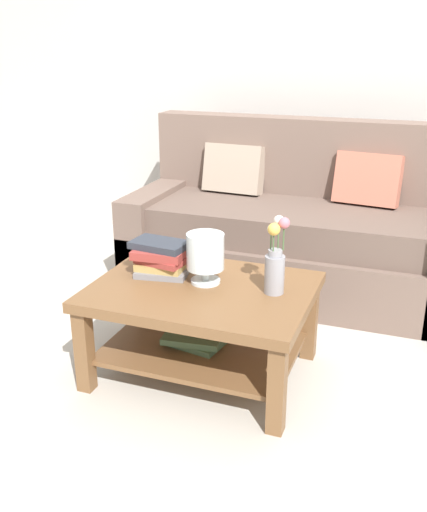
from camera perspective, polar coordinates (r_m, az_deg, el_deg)
name	(u,v)px	position (r m, az deg, el deg)	size (l,w,h in m)	color
ground_plane	(239,339)	(3.24, 2.46, -8.09)	(10.00, 10.00, 0.00)	#B7B2A8
back_wall	(313,68)	(4.45, 9.69, 17.66)	(6.40, 0.12, 2.70)	#BCB7B2
couch	(295,233)	(3.83, 7.91, 2.28)	(2.08, 0.90, 1.06)	brown
coffee_table	(202,312)	(2.79, -1.12, -5.44)	(1.02, 0.77, 0.46)	brown
book_stack_main	(161,258)	(2.86, -5.09, -0.17)	(0.30, 0.24, 0.17)	slate
glass_hurricane_vase	(205,253)	(2.72, -0.79, 0.26)	(0.18, 0.18, 0.24)	silver
flower_pitcher	(275,262)	(2.63, 6.04, -0.59)	(0.10, 0.10, 0.36)	gray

